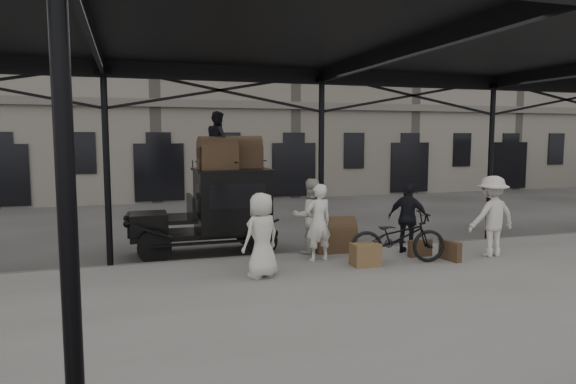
% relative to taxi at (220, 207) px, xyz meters
% --- Properties ---
extents(ground, '(120.00, 120.00, 0.00)m').
position_rel_taxi_xyz_m(ground, '(2.34, -3.12, -1.20)').
color(ground, '#383533').
rests_on(ground, ground).
extents(platform, '(28.00, 8.00, 0.15)m').
position_rel_taxi_xyz_m(platform, '(2.34, -5.12, -1.13)').
color(platform, slate).
rests_on(platform, ground).
extents(canopy, '(22.50, 9.00, 4.74)m').
position_rel_taxi_xyz_m(canopy, '(2.34, -4.84, 3.39)').
color(canopy, black).
rests_on(canopy, ground).
extents(building_frontage, '(64.00, 8.00, 14.00)m').
position_rel_taxi_xyz_m(building_frontage, '(2.34, 14.88, 5.80)').
color(building_frontage, slate).
rests_on(building_frontage, ground).
extents(taxi, '(3.65, 1.55, 2.18)m').
position_rel_taxi_xyz_m(taxi, '(0.00, 0.00, 0.00)').
color(taxi, black).
rests_on(taxi, ground).
extents(porter_left, '(0.71, 0.53, 1.78)m').
position_rel_taxi_xyz_m(porter_left, '(1.92, -2.07, -0.17)').
color(porter_left, silver).
rests_on(porter_left, platform).
extents(porter_midleft, '(0.91, 0.72, 1.84)m').
position_rel_taxi_xyz_m(porter_midleft, '(1.99, -1.32, -0.14)').
color(porter_midleft, beige).
rests_on(porter_midleft, platform).
extents(porter_centre, '(1.00, 0.86, 1.73)m').
position_rel_taxi_xyz_m(porter_centre, '(0.32, -3.04, -0.19)').
color(porter_centre, beige).
rests_on(porter_centre, platform).
extents(porter_official, '(0.98, 1.05, 1.73)m').
position_rel_taxi_xyz_m(porter_official, '(4.29, -2.01, -0.19)').
color(porter_official, black).
rests_on(porter_official, platform).
extents(porter_right, '(1.28, 0.78, 1.92)m').
position_rel_taxi_xyz_m(porter_right, '(6.01, -2.89, -0.09)').
color(porter_right, beige).
rests_on(porter_right, platform).
extents(bicycle, '(2.31, 1.16, 1.16)m').
position_rel_taxi_xyz_m(bicycle, '(3.54, -2.82, -0.48)').
color(bicycle, black).
rests_on(bicycle, platform).
extents(porter_roof, '(0.61, 0.75, 1.45)m').
position_rel_taxi_xyz_m(porter_roof, '(-0.03, -0.10, 1.70)').
color(porter_roof, black).
rests_on(porter_roof, taxi).
extents(steamer_trunk_roof_near, '(0.99, 0.67, 0.68)m').
position_rel_taxi_xyz_m(steamer_trunk_roof_near, '(-0.08, -0.25, 1.32)').
color(steamer_trunk_roof_near, '#4C3B23').
rests_on(steamer_trunk_roof_near, taxi).
extents(steamer_trunk_roof_far, '(0.99, 0.64, 0.70)m').
position_rel_taxi_xyz_m(steamer_trunk_roof_far, '(0.67, 0.20, 1.32)').
color(steamer_trunk_roof_far, '#4C3B23').
rests_on(steamer_trunk_roof_far, taxi).
extents(steamer_trunk_platform, '(1.03, 0.67, 0.73)m').
position_rel_taxi_xyz_m(steamer_trunk_platform, '(2.63, -1.32, -0.69)').
color(steamer_trunk_platform, '#4C3B23').
rests_on(steamer_trunk_platform, platform).
extents(wicker_hamper, '(0.61, 0.47, 0.50)m').
position_rel_taxi_xyz_m(wicker_hamper, '(2.74, -2.83, -0.80)').
color(wicker_hamper, olive).
rests_on(wicker_hamper, platform).
extents(suitcase_upright, '(0.24, 0.62, 0.45)m').
position_rel_taxi_xyz_m(suitcase_upright, '(4.82, -2.97, -0.83)').
color(suitcase_upright, '#4C3B23').
rests_on(suitcase_upright, platform).
extents(suitcase_flat, '(0.61, 0.19, 0.40)m').
position_rel_taxi_xyz_m(suitcase_flat, '(4.36, -2.43, -0.85)').
color(suitcase_flat, '#4C3B23').
rests_on(suitcase_flat, platform).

